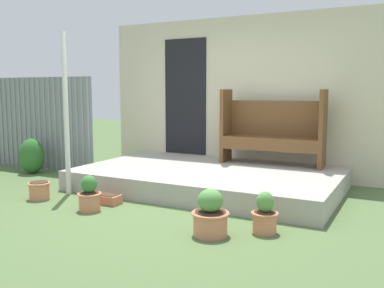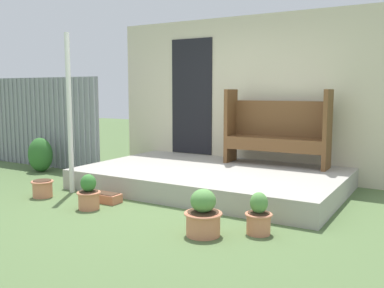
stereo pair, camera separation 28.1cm
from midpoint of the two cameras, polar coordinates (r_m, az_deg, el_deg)
The scene contains 12 objects.
ground_plane at distance 5.27m, azimuth -4.41°, elevation -8.35°, with size 24.00×24.00×0.00m, color #516B3D.
porch_slab at distance 6.21m, azimuth 1.02°, elevation -4.61°, with size 3.63×2.26×0.28m.
house_wall at distance 7.14m, azimuth 4.92°, elevation 6.29°, with size 4.83×0.08×2.60m.
fence_corrugated at distance 8.42m, azimuth -22.19°, elevation 2.64°, with size 3.10×0.05×1.64m.
support_post at distance 6.02m, azimuth -17.73°, elevation 3.77°, with size 0.07×0.07×2.17m.
bench at distance 6.59m, azimuth 9.50°, elevation 2.11°, with size 1.56×0.45×1.14m.
flower_pot_left at distance 5.98m, azimuth -20.98°, elevation -5.70°, with size 0.29×0.29×0.23m.
flower_pot_middle at distance 5.23m, azimuth -15.04°, elevation -6.63°, with size 0.28×0.28×0.42m.
flower_pot_right at distance 4.22m, azimuth 0.53°, elevation -9.48°, with size 0.38×0.38×0.46m.
flower_pot_far_right at distance 4.33m, azimuth 7.84°, elevation -9.36°, with size 0.27×0.27×0.42m.
planter_box_rect at distance 5.58m, azimuth -13.45°, elevation -7.04°, with size 0.53×0.19×0.12m.
shrub_by_fence at distance 7.81m, azimuth -21.55°, elevation -1.50°, with size 0.44×0.39×0.59m.
Camera 1 is at (2.57, -4.37, 1.42)m, focal length 40.00 mm.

